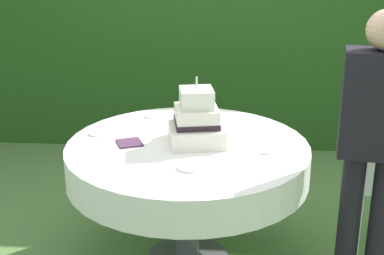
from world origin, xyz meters
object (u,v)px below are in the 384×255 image
napkin_stack (130,143)px  standing_person (374,141)px  serving_plate_left (266,150)px  cake_table (188,162)px  serving_plate_far (190,167)px  serving_plate_right (97,134)px  wedding_cake (197,122)px  serving_plate_near (154,116)px

napkin_stack → standing_person: (1.32, -0.27, 0.15)m
serving_plate_left → cake_table: bearing=171.0°
serving_plate_far → serving_plate_left: bearing=32.6°
serving_plate_left → napkin_stack: size_ratio=0.74×
standing_person → cake_table: bearing=164.1°
cake_table → standing_person: size_ratio=0.88×
serving_plate_far → serving_plate_right: same height
wedding_cake → serving_plate_left: 0.43m
cake_table → napkin_stack: (-0.34, -0.01, 0.11)m
serving_plate_near → serving_plate_right: same height
standing_person → serving_plate_far: bearing=-176.8°
serving_plate_far → wedding_cake: bearing=87.8°
wedding_cake → standing_person: 0.98m
cake_table → wedding_cake: (0.05, 0.04, 0.24)m
cake_table → serving_plate_near: bearing=118.5°
cake_table → standing_person: (0.98, -0.28, 0.27)m
cake_table → serving_plate_far: (0.04, -0.33, 0.11)m
wedding_cake → serving_plate_near: size_ratio=3.50×
cake_table → standing_person: 1.05m
wedding_cake → napkin_stack: bearing=-173.0°
wedding_cake → serving_plate_left: bearing=-15.4°
serving_plate_left → napkin_stack: 0.79m
serving_plate_right → standing_person: standing_person is taller
standing_person → serving_plate_right: bearing=165.1°
serving_plate_left → standing_person: size_ratio=0.06×
wedding_cake → serving_plate_left: wedding_cake is taller
serving_plate_left → serving_plate_near: bearing=141.9°
serving_plate_right → napkin_stack: 0.26m
cake_table → serving_plate_near: size_ratio=12.46×
serving_plate_near → serving_plate_right: size_ratio=1.11×
serving_plate_left → standing_person: standing_person is taller
serving_plate_near → serving_plate_far: 0.87m
cake_table → serving_plate_left: 0.47m
serving_plate_far → standing_person: bearing=3.2°
cake_table → wedding_cake: size_ratio=3.56×
wedding_cake → standing_person: bearing=-18.9°
standing_person → serving_plate_near: bearing=148.4°
wedding_cake → serving_plate_left: (0.39, -0.11, -0.12)m
serving_plate_left → serving_plate_right: size_ratio=1.01×
standing_person → napkin_stack: bearing=168.4°
serving_plate_right → standing_person: bearing=-14.9°
wedding_cake → napkin_stack: size_ratio=2.88×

